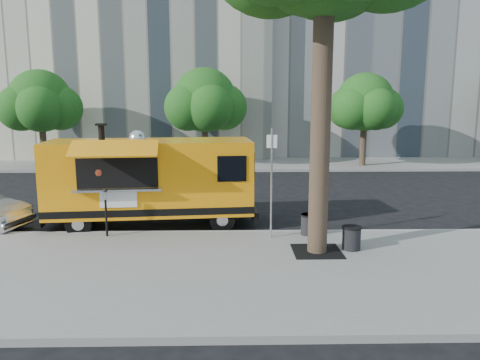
# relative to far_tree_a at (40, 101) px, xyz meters

# --- Properties ---
(ground) EXTENTS (120.00, 120.00, 0.00)m
(ground) POSITION_rel_far_tree_a_xyz_m (10.00, -12.30, -3.78)
(ground) COLOR black
(ground) RESTS_ON ground
(sidewalk) EXTENTS (60.00, 6.00, 0.15)m
(sidewalk) POSITION_rel_far_tree_a_xyz_m (10.00, -16.30, -3.70)
(sidewalk) COLOR gray
(sidewalk) RESTS_ON ground
(curb) EXTENTS (60.00, 0.14, 0.16)m
(curb) POSITION_rel_far_tree_a_xyz_m (10.00, -13.23, -3.70)
(curb) COLOR #999993
(curb) RESTS_ON ground
(far_sidewalk) EXTENTS (60.00, 5.00, 0.15)m
(far_sidewalk) POSITION_rel_far_tree_a_xyz_m (10.00, 1.20, -3.70)
(far_sidewalk) COLOR gray
(far_sidewalk) RESTS_ON ground
(building_mid) EXTENTS (20.00, 14.00, 20.00)m
(building_mid) POSITION_rel_far_tree_a_xyz_m (22.00, 10.70, 6.22)
(building_mid) COLOR #A7A19C
(building_mid) RESTS_ON ground
(tree_well) EXTENTS (1.20, 1.20, 0.02)m
(tree_well) POSITION_rel_far_tree_a_xyz_m (12.60, -15.10, -3.62)
(tree_well) COLOR black
(tree_well) RESTS_ON sidewalk
(far_tree_a) EXTENTS (3.42, 3.42, 5.36)m
(far_tree_a) POSITION_rel_far_tree_a_xyz_m (0.00, 0.00, 0.00)
(far_tree_a) COLOR #33261C
(far_tree_a) RESTS_ON far_sidewalk
(far_tree_b) EXTENTS (3.60, 3.60, 5.50)m
(far_tree_b) POSITION_rel_far_tree_a_xyz_m (9.00, 0.40, 0.06)
(far_tree_b) COLOR #33261C
(far_tree_b) RESTS_ON far_sidewalk
(far_tree_c) EXTENTS (3.24, 3.24, 5.21)m
(far_tree_c) POSITION_rel_far_tree_a_xyz_m (18.00, 0.10, -0.06)
(far_tree_c) COLOR #33261C
(far_tree_c) RESTS_ON far_sidewalk
(sign_post) EXTENTS (0.28, 0.06, 3.00)m
(sign_post) POSITION_rel_far_tree_a_xyz_m (11.55, -13.85, -1.93)
(sign_post) COLOR silver
(sign_post) RESTS_ON sidewalk
(parking_meter) EXTENTS (0.11, 0.11, 1.33)m
(parking_meter) POSITION_rel_far_tree_a_xyz_m (7.00, -13.65, -2.79)
(parking_meter) COLOR black
(parking_meter) RESTS_ON sidewalk
(food_truck) EXTENTS (6.60, 3.42, 3.17)m
(food_truck) POSITION_rel_far_tree_a_xyz_m (7.97, -12.13, -2.28)
(food_truck) COLOR orange
(food_truck) RESTS_ON ground
(trash_bin_left) EXTENTS (0.48, 0.48, 0.58)m
(trash_bin_left) POSITION_rel_far_tree_a_xyz_m (12.64, -13.60, -3.31)
(trash_bin_left) COLOR black
(trash_bin_left) RESTS_ON sidewalk
(trash_bin_right) EXTENTS (0.50, 0.50, 0.60)m
(trash_bin_right) POSITION_rel_far_tree_a_xyz_m (13.50, -14.94, -3.31)
(trash_bin_right) COLOR black
(trash_bin_right) RESTS_ON sidewalk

